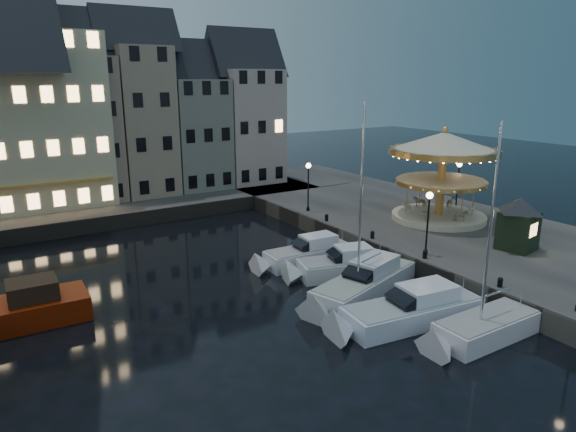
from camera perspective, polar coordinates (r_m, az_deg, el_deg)
ground at (r=29.94m, az=6.72°, el=-9.60°), size 160.00×160.00×0.00m
quay_east at (r=43.02m, az=16.25°, el=-1.43°), size 16.00×56.00×1.30m
quay_north at (r=51.19m, az=-20.99°, el=0.77°), size 44.00×12.00×1.30m
quaywall_e at (r=37.58m, az=8.11°, el=-3.36°), size 0.15×44.00×1.30m
quaywall_n at (r=45.95m, az=-16.99°, el=-0.45°), size 48.00×0.15×1.30m
streetlamp_b at (r=34.02m, az=15.32°, el=0.20°), size 0.44×0.44×4.17m
streetlamp_c at (r=43.95m, az=2.27°, el=4.03°), size 0.44×0.44×4.17m
streetlamp_d at (r=46.88m, az=18.40°, el=3.97°), size 0.44×0.44×4.17m
bollard_a at (r=30.79m, az=22.51°, el=-6.75°), size 0.30×0.30×0.57m
bollard_b at (r=33.96m, az=14.97°, el=-4.07°), size 0.30×0.30×0.57m
bollard_c at (r=37.32m, az=9.36°, el=-2.01°), size 0.30×0.30×0.57m
bollard_d at (r=41.39m, az=4.31°, el=-0.13°), size 0.30×0.30×0.57m
townhouse_nb at (r=51.20m, az=-28.96°, el=8.58°), size 6.16×8.00×13.80m
townhouse_nc at (r=51.91m, az=-22.31°, el=9.95°), size 6.82×8.00×14.80m
townhouse_nd at (r=53.22m, az=-16.19°, el=11.12°), size 5.50×8.00×15.80m
townhouse_ne at (r=55.13m, az=-10.58°, el=10.00°), size 6.16×8.00×12.80m
townhouse_nf at (r=57.63m, az=-4.93°, el=10.91°), size 6.82×8.00×13.80m
hotel_corner at (r=51.10m, az=-29.12°, el=10.25°), size 17.60×9.00×16.80m
motorboat_a at (r=27.29m, az=20.50°, el=-11.84°), size 6.76×2.23×11.27m
motorboat_b at (r=27.89m, az=13.00°, el=-10.38°), size 8.74×3.51×2.15m
motorboat_c at (r=30.81m, az=8.19°, el=-7.54°), size 9.24×4.94×12.37m
motorboat_d at (r=33.44m, az=5.48°, el=-5.67°), size 6.88×3.83×2.15m
motorboat_e at (r=35.37m, az=1.77°, el=-4.42°), size 7.31×2.38×2.15m
red_fishing_boat at (r=30.48m, az=-28.77°, el=-9.56°), size 8.33×3.09×6.17m
carousel at (r=42.54m, az=16.84°, el=6.06°), size 8.57×8.57×7.50m
ticket_kiosk at (r=37.23m, az=24.35°, el=0.12°), size 3.43×3.43×4.02m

